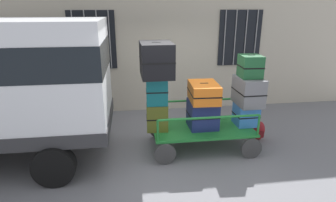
{
  "coord_description": "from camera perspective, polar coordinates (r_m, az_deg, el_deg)",
  "views": [
    {
      "loc": [
        -0.85,
        -5.26,
        2.85
      ],
      "look_at": [
        -0.14,
        -0.05,
        1.07
      ],
      "focal_mm": 30.04,
      "sensor_mm": 36.0,
      "label": 1
    }
  ],
  "objects": [
    {
      "name": "ground_plane",
      "position": [
        6.04,
        1.27,
        -9.39
      ],
      "size": [
        40.0,
        40.0,
        0.0
      ],
      "primitive_type": "plane",
      "color": "slate"
    },
    {
      "name": "building_wall",
      "position": [
        7.83,
        -1.56,
        16.16
      ],
      "size": [
        12.0,
        0.38,
        5.0
      ],
      "color": "#BCB29E",
      "rests_on": "ground"
    },
    {
      "name": "luggage_cart",
      "position": [
        5.93,
        6.91,
        -6.0
      ],
      "size": [
        2.12,
        1.21,
        0.47
      ],
      "color": "#1E722D",
      "rests_on": "ground"
    },
    {
      "name": "cart_railing",
      "position": [
        5.77,
        7.08,
        -2.04
      ],
      "size": [
        2.0,
        1.07,
        0.43
      ],
      "color": "#1E722D",
      "rests_on": "luggage_cart"
    },
    {
      "name": "suitcase_left_bottom",
      "position": [
        5.62,
        -2.2,
        -3.33
      ],
      "size": [
        0.45,
        0.34,
        0.55
      ],
      "color": "#4C5119",
      "rests_on": "luggage_cart"
    },
    {
      "name": "suitcase_left_middle",
      "position": [
        5.43,
        -2.27,
        2.09
      ],
      "size": [
        0.43,
        0.33,
        0.56
      ],
      "color": "#0F5960",
      "rests_on": "suitcase_left_bottom"
    },
    {
      "name": "suitcase_left_top",
      "position": [
        5.32,
        -2.38,
        8.4
      ],
      "size": [
        0.62,
        0.84,
        0.64
      ],
      "color": "black",
      "rests_on": "suitcase_left_middle"
    },
    {
      "name": "suitcase_midleft_bottom",
      "position": [
        5.8,
        7.03,
        -2.64
      ],
      "size": [
        0.59,
        0.57,
        0.57
      ],
      "color": "navy",
      "rests_on": "luggage_cart"
    },
    {
      "name": "suitcase_midleft_middle",
      "position": [
        5.63,
        7.27,
        1.79
      ],
      "size": [
        0.59,
        0.8,
        0.37
      ],
      "color": "orange",
      "rests_on": "suitcase_midleft_bottom"
    },
    {
      "name": "suitcase_center_bottom",
      "position": [
        6.12,
        15.52,
        -2.63
      ],
      "size": [
        0.46,
        0.46,
        0.45
      ],
      "color": "#3372C6",
      "rests_on": "luggage_cart"
    },
    {
      "name": "suitcase_center_middle",
      "position": [
        5.95,
        15.99,
        1.95
      ],
      "size": [
        0.48,
        0.71,
        0.57
      ],
      "color": "slate",
      "rests_on": "suitcase_center_bottom"
    },
    {
      "name": "suitcase_center_top",
      "position": [
        5.85,
        16.36,
        6.79
      ],
      "size": [
        0.44,
        0.49,
        0.44
      ],
      "color": "#194C28",
      "rests_on": "suitcase_center_middle"
    },
    {
      "name": "backpack",
      "position": [
        6.59,
        17.95,
        -5.76
      ],
      "size": [
        0.27,
        0.22,
        0.44
      ],
      "color": "maroon",
      "rests_on": "ground"
    }
  ]
}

